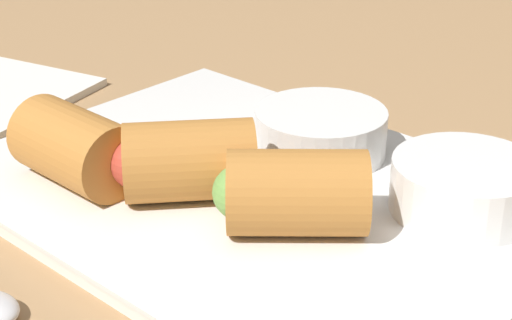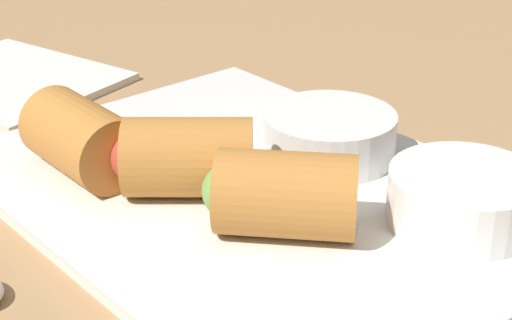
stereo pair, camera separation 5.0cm
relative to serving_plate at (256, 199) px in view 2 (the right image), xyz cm
name	(u,v)px [view 2 (the right image)]	position (x,y,z in cm)	size (l,w,h in cm)	color
table_surface	(318,245)	(3.87, 1.25, -1.76)	(180.00, 140.00, 2.00)	#A87F54
serving_plate	(256,199)	(0.00, 0.00, 0.00)	(33.47, 24.26, 1.50)	white
roll_front_left	(278,194)	(4.45, -2.35, 2.98)	(8.32, 8.14, 4.49)	#B77533
roll_front_right	(181,157)	(-2.30, -3.55, 2.98)	(8.08, 8.36, 4.49)	#B77533
roll_back_left	(78,137)	(-8.47, -6.45, 2.98)	(7.97, 4.53, 4.49)	#B77533
dipping_bowl_near	(330,134)	(-0.24, 6.14, 2.29)	(8.12, 8.12, 2.85)	white
dipping_bowl_far	(464,196)	(10.02, 5.85, 2.29)	(8.12, 8.12, 2.85)	white
spoon	(4,314)	(0.39, -15.88, -0.29)	(17.59, 2.86, 1.09)	silver
napkin	(8,81)	(-28.49, -1.53, -0.46)	(18.69, 16.99, 0.60)	silver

